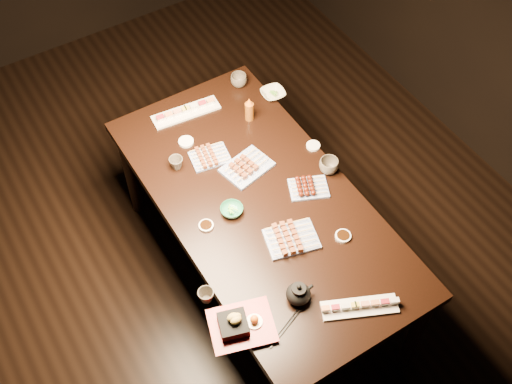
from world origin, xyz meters
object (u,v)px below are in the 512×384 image
teacup_mid_right (329,166)px  sushi_platter_near (360,306)px  yakitori_plate_right (292,236)px  teacup_far_left (176,163)px  dining_table (261,242)px  teacup_far_right (239,80)px  edamame_bowl_cream (273,94)px  condiment_bottle (249,109)px  tempura_tray (242,322)px  teapot (298,292)px  teacup_near_left (206,296)px  yakitori_plate_center (247,164)px  edamame_bowl_green (232,210)px  yakitori_plate_left (210,155)px  sushi_platter_far (186,110)px

teacup_mid_right → sushi_platter_near: bearing=-115.7°
yakitori_plate_right → teacup_far_left: size_ratio=3.35×
dining_table → teacup_far_right: (0.33, 0.77, 0.41)m
edamame_bowl_cream → condiment_bottle: size_ratio=0.88×
sushi_platter_near → tempura_tray: size_ratio=1.22×
teapot → teacup_near_left: bearing=153.5°
sushi_platter_near → yakitori_plate_right: bearing=121.7°
sushi_platter_near → yakitori_plate_right: 0.46m
edamame_bowl_cream → sushi_platter_near: bearing=-106.7°
teacup_far_right → sushi_platter_near: bearing=-100.5°
sushi_platter_near → yakitori_plate_center: size_ratio=1.38×
teacup_near_left → condiment_bottle: 1.13m
edamame_bowl_green → teacup_far_left: bearing=103.6°
teacup_far_left → teapot: (0.11, -0.96, 0.02)m
edamame_bowl_cream → teacup_far_left: size_ratio=1.83×
yakitori_plate_center → yakitori_plate_left: (-0.13, 0.16, -0.01)m
teacup_far_left → teapot: teapot is taller
sushi_platter_far → teacup_mid_right: (0.43, -0.75, 0.02)m
edamame_bowl_green → sushi_platter_far: bearing=79.9°
yakitori_plate_center → teapot: size_ratio=1.87×
sushi_platter_far → edamame_bowl_green: bearing=85.7°
sushi_platter_near → edamame_bowl_green: size_ratio=3.01×
dining_table → teacup_far_right: bearing=83.6°
tempura_tray → condiment_bottle: bearing=74.4°
teacup_far_left → condiment_bottle: condiment_bottle is taller
edamame_bowl_green → yakitori_plate_right: bearing=-61.4°
sushi_platter_far → teacup_mid_right: bearing=125.5°
dining_table → yakitori_plate_left: (-0.08, 0.38, 0.40)m
dining_table → yakitori_plate_center: yakitori_plate_center is taller
edamame_bowl_green → teacup_far_left: size_ratio=1.56×
yakitori_plate_left → tempura_tray: 0.98m
edamame_bowl_cream → teacup_far_right: bearing=124.2°
tempura_tray → teacup_near_left: tempura_tray is taller
yakitori_plate_right → teapot: teapot is taller
sushi_platter_far → yakitori_plate_right: yakitori_plate_right is taller
sushi_platter_far → yakitori_plate_left: yakitori_plate_left is taller
yakitori_plate_right → yakitori_plate_left: yakitori_plate_right is taller
yakitori_plate_right → teacup_mid_right: bearing=47.6°
yakitori_plate_right → teacup_far_right: size_ratio=2.58×
sushi_platter_far → tempura_tray: bearing=78.2°
sushi_platter_near → teacup_near_left: teacup_near_left is taller
sushi_platter_near → teacup_far_right: size_ratio=3.61×
sushi_platter_far → teacup_mid_right: size_ratio=3.78×
edamame_bowl_green → edamame_bowl_cream: (0.61, 0.58, -0.00)m
teacup_mid_right → yakitori_plate_left: bearing=140.2°
yakitori_plate_right → teacup_mid_right: size_ratio=2.41×
teacup_mid_right → teacup_far_left: size_ratio=1.39×
yakitori_plate_center → teacup_far_right: teacup_far_right is taller
sushi_platter_far → teapot: size_ratio=2.89×
condiment_bottle → tempura_tray: bearing=-123.0°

